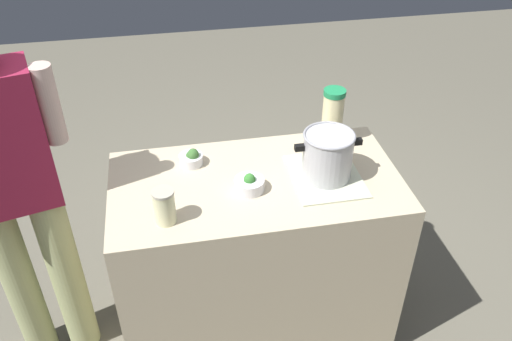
{
  "coord_description": "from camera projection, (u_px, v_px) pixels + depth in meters",
  "views": [
    {
      "loc": [
        0.32,
        1.71,
        2.21
      ],
      "look_at": [
        0.0,
        0.0,
        0.94
      ],
      "focal_mm": 37.14,
      "sensor_mm": 36.0,
      "label": 1
    }
  ],
  "objects": [
    {
      "name": "ground_plane",
      "position": [
        256.0,
        319.0,
        2.71
      ],
      "size": [
        8.0,
        8.0,
        0.0
      ],
      "primitive_type": "plane",
      "color": "#696455"
    },
    {
      "name": "counter_slab",
      "position": [
        256.0,
        257.0,
        2.45
      ],
      "size": [
        1.2,
        0.64,
        0.89
      ],
      "primitive_type": "cube",
      "color": "#C5B493",
      "rests_on": "ground_plane"
    },
    {
      "name": "dish_cloth",
      "position": [
        326.0,
        176.0,
        2.2
      ],
      "size": [
        0.28,
        0.35,
        0.01
      ],
      "primitive_type": "cube",
      "color": "beige",
      "rests_on": "counter_slab"
    },
    {
      "name": "cooking_pot",
      "position": [
        328.0,
        155.0,
        2.14
      ],
      "size": [
        0.28,
        0.21,
        0.2
      ],
      "color": "#B7B7BC",
      "rests_on": "dish_cloth"
    },
    {
      "name": "lemonade_pitcher",
      "position": [
        332.0,
        117.0,
        2.34
      ],
      "size": [
        0.1,
        0.1,
        0.26
      ],
      "color": "beige",
      "rests_on": "counter_slab"
    },
    {
      "name": "mason_jar",
      "position": [
        164.0,
        206.0,
        1.94
      ],
      "size": [
        0.08,
        0.08,
        0.14
      ],
      "color": "beige",
      "rests_on": "counter_slab"
    },
    {
      "name": "broccoli_bowl_front",
      "position": [
        191.0,
        158.0,
        2.26
      ],
      "size": [
        0.1,
        0.1,
        0.08
      ],
      "color": "silver",
      "rests_on": "counter_slab"
    },
    {
      "name": "broccoli_bowl_center",
      "position": [
        249.0,
        184.0,
        2.12
      ],
      "size": [
        0.12,
        0.12,
        0.08
      ],
      "color": "silver",
      "rests_on": "counter_slab"
    },
    {
      "name": "person_cook",
      "position": [
        16.0,
        197.0,
        2.06
      ],
      "size": [
        0.5,
        0.28,
        1.65
      ],
      "color": "tan",
      "rests_on": "ground_plane"
    }
  ]
}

